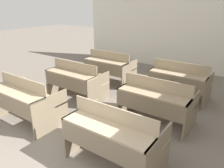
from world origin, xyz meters
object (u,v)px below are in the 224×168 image
Objects in this scene: bench_second_left at (76,79)px; bench_third_left at (109,66)px; bench_second_right at (156,100)px; bench_third_right at (179,80)px; bench_front_left at (26,99)px; bench_front_right at (114,135)px; schoolbag at (16,95)px.

bench_second_left is 1.36m from bench_third_left.
bench_second_right is 1.00× the size of bench_third_left.
bench_second_left and bench_third_left have the same top height.
bench_second_left is 1.00× the size of bench_second_right.
bench_second_right is at bearing -89.03° from bench_third_right.
bench_front_left is 1.00× the size of bench_second_right.
bench_front_right is 3.05m from schoolbag.
bench_second_right and bench_third_right have the same top height.
bench_third_right is at bearing 34.00° from bench_second_left.
bench_third_left is at bearing 67.42° from schoolbag.
bench_front_left and bench_front_right have the same top height.
bench_front_right and bench_third_right have the same top height.
bench_third_right is 3.84m from schoolbag.
bench_front_left is 1.00× the size of bench_third_left.
bench_front_left is 1.00× the size of bench_second_left.
bench_second_left is at bearing -90.25° from bench_third_left.
bench_second_left is 3.63× the size of schoolbag.
bench_second_right is (2.06, 0.00, 0.00)m from bench_second_left.
bench_front_left is at bearing 179.58° from bench_front_right.
bench_second_right is at bearing 33.30° from bench_front_left.
schoolbag is (-3.01, 0.37, -0.29)m from bench_front_right.
bench_front_right is at bearing -89.91° from bench_third_right.
bench_second_left is 1.00× the size of bench_third_right.
bench_front_right is 1.00× the size of bench_third_right.
bench_third_right is at bearing 53.09° from bench_front_left.
bench_third_right is at bearing 38.30° from schoolbag.
bench_third_left is at bearing 89.53° from bench_front_left.
bench_front_right is 1.00× the size of bench_second_left.
schoolbag is at bearing -161.59° from bench_second_right.
bench_third_left is at bearing 126.68° from bench_front_right.
bench_second_left and bench_second_right have the same top height.
bench_front_left is 3.63× the size of schoolbag.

